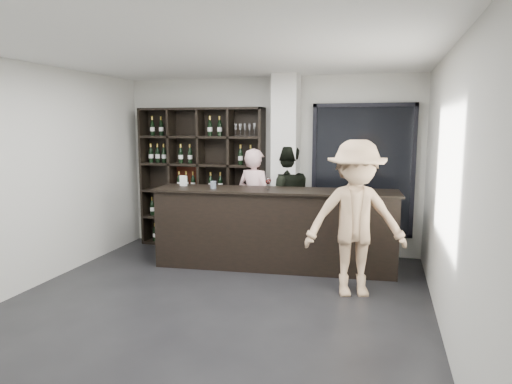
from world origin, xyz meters
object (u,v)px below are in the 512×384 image
(tasting_counter, at_px, (274,229))
(taster_pink, at_px, (255,201))
(customer, at_px, (356,219))
(wine_shelf, at_px, (201,178))
(taster_black, at_px, (286,201))

(tasting_counter, bearing_deg, taster_pink, 121.26)
(taster_pink, xyz_separation_m, customer, (1.71, -1.49, 0.10))
(wine_shelf, xyz_separation_m, taster_pink, (1.00, -0.17, -0.33))
(wine_shelf, height_order, customer, wine_shelf)
(taster_pink, relative_size, customer, 0.90)
(taster_black, bearing_deg, wine_shelf, -27.31)
(wine_shelf, distance_m, taster_pink, 1.07)
(tasting_counter, relative_size, customer, 1.84)
(tasting_counter, distance_m, taster_black, 0.75)
(tasting_counter, xyz_separation_m, taster_black, (0.02, 0.69, 0.31))
(tasting_counter, bearing_deg, taster_black, 83.48)
(taster_pink, bearing_deg, wine_shelf, 10.25)
(taster_black, bearing_deg, taster_pink, -21.12)
(tasting_counter, height_order, taster_pink, taster_pink)
(tasting_counter, bearing_deg, customer, -38.25)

